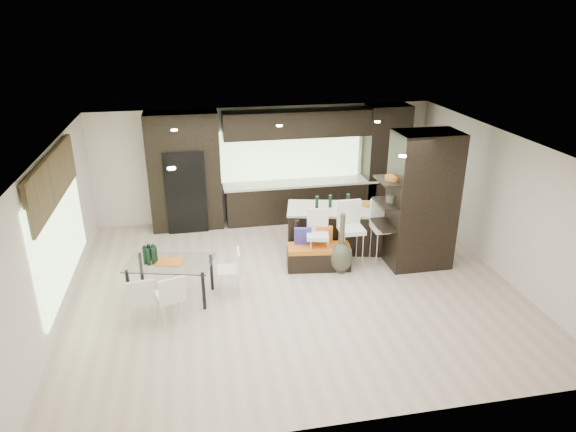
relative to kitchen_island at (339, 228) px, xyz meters
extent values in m
plane|color=beige|center=(-1.26, -1.39, -0.46)|extent=(8.00, 8.00, 0.00)
cube|color=silver|center=(-1.26, 2.11, 0.89)|extent=(8.00, 0.02, 2.70)
cube|color=silver|center=(-5.26, -1.39, 0.89)|extent=(0.02, 7.00, 2.70)
cube|color=silver|center=(2.74, -1.39, 0.89)|extent=(0.02, 7.00, 2.70)
cube|color=white|center=(-1.26, -1.39, 2.24)|extent=(8.00, 7.00, 0.02)
cube|color=#B2D199|center=(-5.22, -1.19, 0.89)|extent=(0.04, 3.20, 1.90)
cube|color=#B2D199|center=(-0.66, 2.07, 1.09)|extent=(3.40, 0.04, 1.20)
cube|color=brown|center=(-5.19, -1.19, 1.79)|extent=(0.08, 3.00, 0.80)
cube|color=white|center=(-1.26, -1.14, 2.22)|extent=(4.00, 3.00, 0.02)
cube|color=black|center=(-0.76, 1.78, 0.89)|extent=(6.80, 0.68, 2.70)
cube|color=black|center=(-3.16, 1.73, 0.49)|extent=(0.90, 0.68, 1.90)
cube|color=black|center=(1.34, -0.99, 0.89)|extent=(1.20, 0.80, 2.70)
cube|color=black|center=(0.00, 0.00, 0.00)|extent=(2.35, 1.42, 0.91)
cube|color=white|center=(-0.67, -0.78, 0.02)|extent=(0.50, 0.50, 0.95)
cube|color=white|center=(0.00, -0.81, 0.07)|extent=(0.47, 0.47, 1.06)
cube|color=white|center=(0.67, -0.80, 0.07)|extent=(0.47, 0.47, 1.05)
cube|color=black|center=(-0.65, -0.82, -0.22)|extent=(1.29, 0.63, 0.48)
cube|color=white|center=(-3.48, -1.43, -0.11)|extent=(1.62, 1.16, 0.70)
cube|color=white|center=(-3.48, -2.13, -0.06)|extent=(0.54, 0.54, 0.80)
cube|color=white|center=(-3.94, -2.14, -0.05)|extent=(0.50, 0.50, 0.81)
cube|color=white|center=(-2.47, -1.43, -0.08)|extent=(0.42, 0.42, 0.76)
camera|label=1|loc=(-2.95, -9.61, 4.36)|focal=32.00mm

